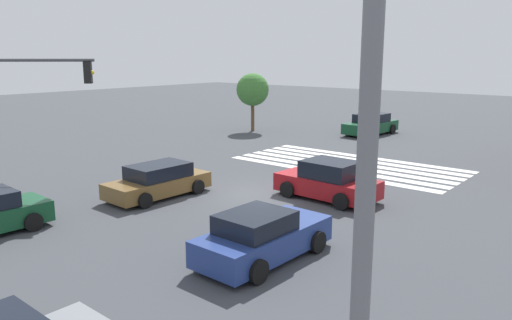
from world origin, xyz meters
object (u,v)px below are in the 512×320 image
at_px(street_light_pole_a, 367,148).
at_px(car_2, 328,181).
at_px(car_4, 371,125).
at_px(car_0, 262,237).
at_px(tree_corner_a, 253,90).
at_px(car_1, 158,181).

bearing_deg(street_light_pole_a, car_2, -57.97).
relative_size(car_4, street_light_pole_a, 0.59).
bearing_deg(car_4, car_2, 25.75).
height_order(car_0, tree_corner_a, tree_corner_a).
bearing_deg(tree_corner_a, street_light_pole_a, 131.32).
distance_m(street_light_pole_a, tree_corner_a, 34.64).
bearing_deg(tree_corner_a, car_4, -151.89).
bearing_deg(car_1, car_4, -175.91).
distance_m(car_0, car_4, 24.47).
xyz_separation_m(car_0, car_4, (8.25, -23.04, 0.05)).
xyz_separation_m(car_4, street_light_pole_a, (-14.98, 30.17, 4.35)).
relative_size(car_0, street_light_pole_a, 0.52).
distance_m(car_2, street_light_pole_a, 16.69).
relative_size(car_2, car_4, 0.85).
relative_size(street_light_pole_a, tree_corner_a, 1.94).
distance_m(car_1, tree_corner_a, 18.82).
xyz_separation_m(car_4, tree_corner_a, (7.86, 4.20, 2.42)).
height_order(car_0, car_1, car_0).
xyz_separation_m(street_light_pole_a, tree_corner_a, (22.84, -25.97, -1.93)).
bearing_deg(street_light_pole_a, car_1, -33.79).
bearing_deg(car_4, car_0, 24.17).
bearing_deg(car_1, street_light_pole_a, 57.99).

